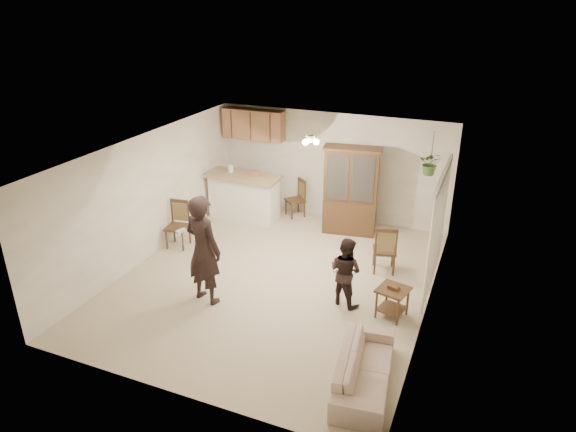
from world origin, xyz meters
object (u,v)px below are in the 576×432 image
at_px(child, 346,269).
at_px(chair_hutch_left, 295,206).
at_px(chair_hutch_right, 384,258).
at_px(adult, 204,254).
at_px(side_table, 392,302).
at_px(china_hutch, 351,191).
at_px(sofa, 365,362).
at_px(chair_bar, 178,234).

height_order(child, chair_hutch_left, child).
distance_m(chair_hutch_left, chair_hutch_right, 3.13).
height_order(adult, side_table, adult).
relative_size(china_hutch, chair_hutch_right, 2.01).
distance_m(adult, china_hutch, 3.94).
bearing_deg(chair_hutch_right, chair_hutch_left, -51.19).
relative_size(sofa, child, 1.39).
relative_size(child, china_hutch, 0.69).
bearing_deg(chair_hutch_right, adult, 24.08).
bearing_deg(chair_bar, adult, -52.58).
distance_m(child, china_hutch, 2.93).
xyz_separation_m(child, chair_hutch_right, (0.37, 1.38, -0.40)).
xyz_separation_m(sofa, chair_bar, (-4.70, 2.58, -0.09)).
relative_size(sofa, china_hutch, 0.96).
bearing_deg(side_table, chair_hutch_left, 132.73).
bearing_deg(adult, chair_hutch_left, -77.36).
bearing_deg(adult, chair_bar, -30.53).
bearing_deg(chair_hutch_right, side_table, 91.93).
bearing_deg(sofa, chair_hutch_left, 23.69).
height_order(child, chair_bar, child).
height_order(child, side_table, child).
relative_size(chair_bar, chair_hutch_right, 1.01).
bearing_deg(chair_hutch_right, child, 59.16).
height_order(adult, chair_hutch_right, adult).
bearing_deg(chair_hutch_left, adult, -48.87).
bearing_deg(chair_hutch_left, china_hutch, 27.53).
relative_size(sofa, side_table, 3.24).
relative_size(side_table, chair_hutch_left, 0.64).
bearing_deg(chair_bar, chair_hutch_right, 0.00).
height_order(side_table, chair_bar, chair_bar).
bearing_deg(side_table, chair_hutch_right, 107.77).
bearing_deg(sofa, china_hutch, 11.33).
xyz_separation_m(chair_bar, chair_hutch_left, (1.68, 2.44, -0.02)).
bearing_deg(sofa, chair_bar, 53.93).
relative_size(side_table, chair_bar, 0.59).
relative_size(sofa, adult, 1.04).
bearing_deg(chair_hutch_left, chair_bar, -82.43).
distance_m(sofa, chair_bar, 5.36).
xyz_separation_m(side_table, chair_bar, (-4.71, 0.83, 0.01)).
xyz_separation_m(adult, chair_hutch_right, (2.62, 2.20, -0.62)).
bearing_deg(chair_hutch_right, chair_bar, -7.38).
xyz_separation_m(child, chair_bar, (-3.87, 0.75, -0.40)).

